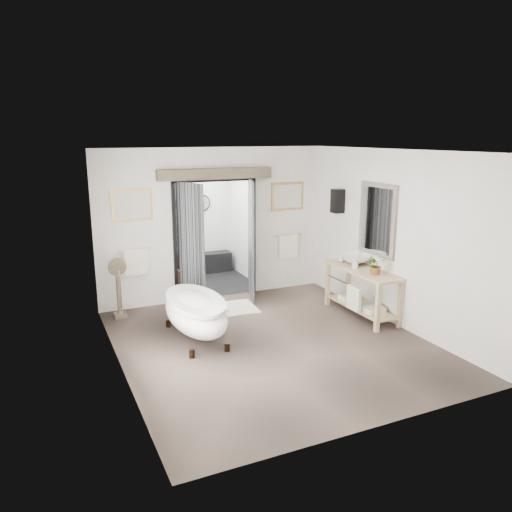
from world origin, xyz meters
The scene contains 13 objects.
ground_plane centered at (0.00, 0.00, 0.00)m, with size 5.00×5.00×0.00m, color brown.
room_shell centered at (-0.04, -0.11, 1.86)m, with size 4.52×5.02×2.91m.
shower_room centered at (0.00, 3.99, 0.91)m, with size 2.22×2.01×2.51m.
back_wall_dressing centered at (0.00, 2.32, 1.56)m, with size 3.82×0.79×2.52m.
clawfoot_tub centered at (-1.00, 0.67, 0.44)m, with size 0.82×1.84×0.90m.
vanity centered at (1.95, 0.44, 0.51)m, with size 0.57×1.60×0.85m.
pedestal_mirror centered at (-1.93, 2.13, 0.46)m, with size 0.32×0.20×1.07m.
rug centered at (-0.14, 1.73, 0.01)m, with size 1.20×0.80×0.01m, color silver.
slippers centered at (-0.24, 1.65, 0.04)m, with size 0.34×0.25×0.05m.
basin centered at (2.02, 0.74, 0.95)m, with size 0.55×0.55×0.19m, color white.
plant centered at (1.96, 0.09, 1.01)m, with size 0.30×0.26×0.33m, color gray.
soap_bottle_a centered at (1.85, 0.53, 0.94)m, with size 0.08×0.08×0.18m, color gray.
soap_bottle_b centered at (1.94, 1.04, 0.94)m, with size 0.14×0.14×0.18m, color gray.
Camera 1 is at (-3.18, -6.38, 3.12)m, focal length 35.00 mm.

